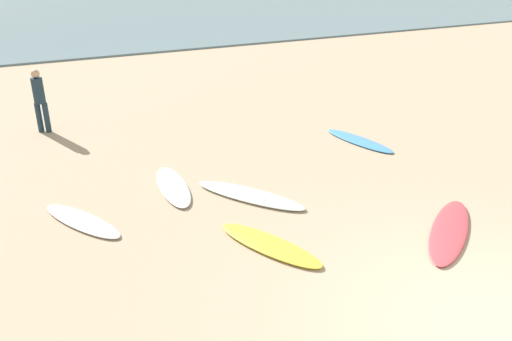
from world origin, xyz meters
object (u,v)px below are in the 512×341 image
surfboard_3 (359,141)px  beachgoer_near (40,98)px  surfboard_1 (270,245)px  surfboard_0 (449,230)px  surfboard_5 (250,195)px  surfboard_2 (173,186)px  surfboard_4 (82,221)px

surfboard_3 → beachgoer_near: 8.07m
surfboard_1 → surfboard_0: bearing=-41.8°
surfboard_3 → surfboard_1: bearing=25.2°
surfboard_1 → beachgoer_near: 7.93m
surfboard_0 → surfboard_1: 3.13m
surfboard_0 → beachgoer_near: beachgoer_near is taller
surfboard_0 → beachgoer_near: 10.14m
surfboard_1 → surfboard_5: 1.81m
surfboard_2 → surfboard_4: bearing=-156.5°
surfboard_1 → surfboard_4: 3.41m
surfboard_5 → surfboard_3: bearing=167.7°
surfboard_3 → surfboard_0: bearing=61.6°
surfboard_0 → surfboard_5: surfboard_5 is taller
surfboard_1 → beachgoer_near: size_ratio=1.25×
surfboard_4 → surfboard_5: surfboard_5 is taller
surfboard_1 → surfboard_3: (4.07, 3.35, -0.01)m
surfboard_0 → surfboard_1: size_ratio=1.18×
surfboard_4 → beachgoer_near: 5.30m
surfboard_1 → surfboard_3: bearing=13.7°
surfboard_1 → surfboard_5: surfboard_5 is taller
surfboard_0 → surfboard_3: surfboard_0 is taller
surfboard_2 → surfboard_4: size_ratio=1.00×
beachgoer_near → surfboard_4: bearing=-58.4°
surfboard_3 → beachgoer_near: bearing=-43.9°
surfboard_3 → surfboard_4: surfboard_4 is taller
surfboard_0 → surfboard_1: (-3.01, 0.87, 0.01)m
surfboard_3 → surfboard_5: size_ratio=0.86×
surfboard_4 → surfboard_2: bearing=-9.8°
surfboard_3 → beachgoer_near: size_ratio=1.25×
surfboard_2 → surfboard_5: surfboard_5 is taller
surfboard_0 → surfboard_4: (-5.70, 2.97, -0.00)m
surfboard_0 → surfboard_5: size_ratio=1.01×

